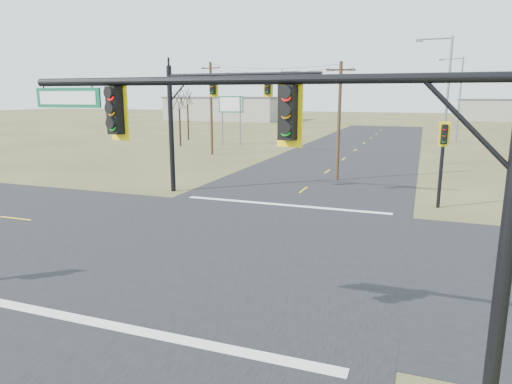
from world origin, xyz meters
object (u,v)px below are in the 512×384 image
bare_tree_a (179,99)px  utility_pole_far (211,107)px  pedestal_signal_ne (443,146)px  streetlight_c (283,103)px  utility_pole_near (339,119)px  mast_arm_far (210,103)px  streetlight_b (458,95)px  streetlight_a (445,94)px  mast_arm_near (301,149)px  bare_tree_b (187,96)px  highway_sign (231,111)px

bare_tree_a → utility_pole_far: bearing=-40.1°
pedestal_signal_ne → streetlight_c: 35.25m
pedestal_signal_ne → utility_pole_near: utility_pole_near is taller
mast_arm_far → streetlight_b: bearing=60.9°
streetlight_a → mast_arm_near: bearing=-99.7°
mast_arm_far → bare_tree_b: 36.33m
streetlight_a → utility_pole_near: bearing=-126.7°
streetlight_c → utility_pole_far: bearing=-83.7°
streetlight_b → bare_tree_a: size_ratio=1.52×
mast_arm_near → bare_tree_a: bare_tree_a is taller
streetlight_b → streetlight_c: bearing=-158.6°
mast_arm_far → mast_arm_near: bearing=-66.7°
streetlight_c → bare_tree_a: size_ratio=1.28×
pedestal_signal_ne → streetlight_c: bearing=111.7°
streetlight_c → bare_tree_a: bearing=-124.9°
pedestal_signal_ne → streetlight_b: (2.88, 40.27, 2.75)m
streetlight_b → streetlight_c: streetlight_b is taller
mast_arm_far → streetlight_c: size_ratio=1.06×
mast_arm_far → streetlight_c: 31.50m
mast_arm_far → utility_pole_far: bearing=108.0°
mast_arm_far → streetlight_b: size_ratio=0.89×
mast_arm_near → utility_pole_far: bearing=131.0°
pedestal_signal_ne → streetlight_c: size_ratio=0.52×
mast_arm_far → streetlight_a: streetlight_a is taller
bare_tree_b → utility_pole_far: bearing=-53.0°
mast_arm_near → pedestal_signal_ne: mast_arm_near is taller
streetlight_b → utility_pole_far: bearing=-141.2°
streetlight_a → streetlight_c: (-18.67, 12.29, -1.07)m
streetlight_c → mast_arm_far: bearing=-58.8°
mast_arm_near → mast_arm_far: 19.87m
streetlight_c → streetlight_a: bearing=-10.8°
highway_sign → streetlight_a: (24.31, -8.69, 2.00)m
utility_pole_near → highway_sign: utility_pole_near is taller
streetlight_a → pedestal_signal_ne: bearing=-95.3°
mast_arm_far → bare_tree_a: size_ratio=1.35×
mast_arm_far → streetlight_c: bearing=91.2°
utility_pole_near → bare_tree_a: size_ratio=1.17×
streetlight_b → bare_tree_b: streetlight_b is taller
pedestal_signal_ne → utility_pole_near: size_ratio=0.56×
utility_pole_near → streetlight_c: (-11.36, 23.57, 0.76)m
mast_arm_near → pedestal_signal_ne: 18.43m
utility_pole_near → utility_pole_far: (-15.18, 10.47, 0.47)m
streetlight_c → mast_arm_near: bearing=-50.2°
highway_sign → streetlight_c: bearing=27.8°
utility_pole_far → streetlight_b: 34.09m
mast_arm_near → bare_tree_a: (-25.96, 41.15, 0.61)m
mast_arm_near → utility_pole_near: (-3.58, 24.62, -0.68)m
highway_sign → bare_tree_a: 6.56m
utility_pole_near → bare_tree_a: bearing=143.6°
mast_arm_near → bare_tree_a: size_ratio=1.42×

